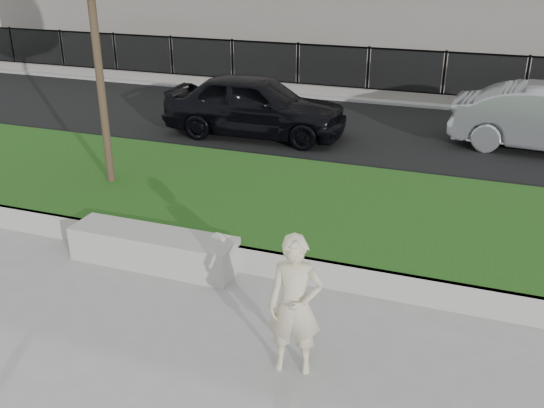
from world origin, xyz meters
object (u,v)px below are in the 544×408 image
at_px(man, 295,305).
at_px(car_dark, 255,105).
at_px(book, 220,237).
at_px(stone_bench, 154,249).

xyz_separation_m(man, car_dark, (-3.65, 8.09, -0.02)).
bearing_deg(book, stone_bench, -162.47).
bearing_deg(car_dark, book, -164.51).
height_order(man, car_dark, man).
bearing_deg(car_dark, stone_bench, -173.23).
bearing_deg(stone_bench, book, 11.59).
height_order(stone_bench, man, man).
height_order(stone_bench, car_dark, car_dark).
relative_size(stone_bench, man, 1.55).
xyz_separation_m(stone_bench, man, (2.68, -1.56, 0.56)).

